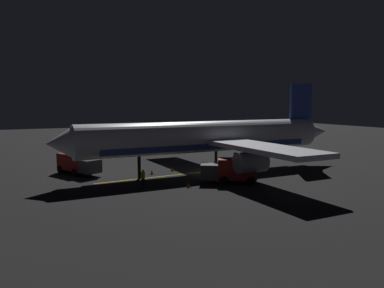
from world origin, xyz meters
The scene contains 9 objects.
ground_plane centered at (0.00, 0.00, -0.10)m, with size 180.00×180.00×0.20m, color black.
apron_guide_stripe centered at (0.03, 4.00, 0.00)m, with size 0.24×19.32×0.01m, color gold.
airliner centered at (0.02, -0.60, 4.11)m, with size 32.68×37.62×10.91m.
baggage_truck centered at (5.34, 14.24, 1.22)m, with size 6.47×4.43×2.34m.
catering_truck centered at (-6.50, 0.54, 1.29)m, with size 4.67×5.99×2.54m.
ground_crew_worker centered at (-4.37, 9.46, 0.89)m, with size 0.40×0.40×1.74m.
traffic_cone_near_left centered at (2.44, 3.51, 0.25)m, with size 0.50×0.50×0.55m.
traffic_cone_near_right centered at (1.55, 6.46, 0.25)m, with size 0.50×0.50×0.55m.
traffic_cone_under_wing centered at (-6.55, 5.51, 0.25)m, with size 0.50×0.50×0.55m.
Camera 1 is at (-39.72, 20.89, 8.33)m, focal length 35.37 mm.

